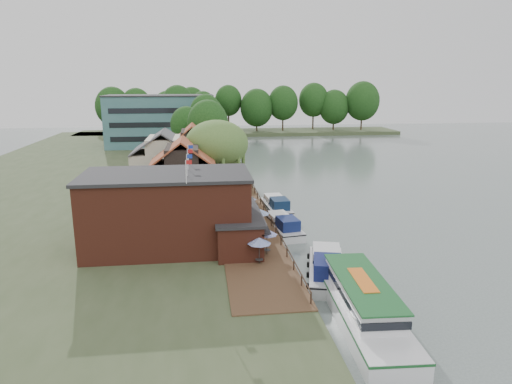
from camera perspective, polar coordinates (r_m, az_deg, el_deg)
name	(u,v)px	position (r m, az deg, el deg)	size (l,w,h in m)	color
ground	(328,246)	(47.69, 9.03, -6.70)	(260.00, 260.00, 0.00)	#53615D
land_bank	(98,178)	(81.33, -19.14, 1.61)	(50.00, 140.00, 1.00)	#384728
quay_deck	(242,212)	(55.29, -1.80, -2.51)	(6.00, 50.00, 0.10)	#47301E
quay_rail	(263,207)	(55.94, 0.90, -1.83)	(0.20, 49.00, 1.00)	black
pub	(189,210)	(43.53, -8.38, -2.23)	(20.00, 11.00, 7.30)	maroon
hotel_block	(161,121)	(113.62, -11.83, 8.73)	(25.40, 12.40, 12.30)	#38666B
cottage_a	(183,173)	(58.01, -9.11, 2.36)	(8.60, 7.60, 8.50)	black
cottage_b	(164,160)	(68.00, -11.38, 3.93)	(9.60, 8.60, 8.50)	beige
cottage_c	(193,150)	(76.70, -7.92, 5.16)	(7.60, 7.60, 8.50)	black
willow	(217,158)	(62.76, -4.88, 4.24)	(8.60, 8.60, 10.43)	#476B2D
umbrella_0	(259,251)	(39.59, 0.41, -7.33)	(2.07, 2.07, 2.38)	#1C379A
umbrella_1	(267,241)	(41.77, 1.36, -6.18)	(1.94, 1.94, 2.38)	#1C2A9A
umbrella_2	(258,219)	(48.15, 0.31, -3.45)	(2.35, 2.35, 2.38)	navy
umbrella_3	(247,213)	(50.29, -1.11, -2.70)	(2.06, 2.06, 2.38)	#1B1B95
umbrella_4	(247,205)	(53.75, -1.10, -1.61)	(2.18, 2.18, 2.38)	navy
cruiser_0	(327,264)	(39.97, 8.83, -8.90)	(3.30, 10.21, 2.49)	silver
cruiser_1	(283,223)	(50.90, 3.35, -3.93)	(2.94, 9.11, 2.18)	silver
cruiser_2	(276,204)	(58.67, 2.57, -1.49)	(3.00, 9.29, 2.23)	white
tour_boat	(364,303)	(33.36, 13.41, -13.39)	(3.92, 13.90, 3.03)	silver
swan	(312,296)	(36.66, 6.97, -12.76)	(0.44, 0.44, 0.44)	white
bank_tree_0	(208,134)	(83.84, -6.01, 7.24)	(7.31, 7.31, 12.28)	#143811
bank_tree_1	(187,133)	(93.24, -8.65, 7.31)	(6.38, 6.38, 10.64)	#143811
bank_tree_2	(206,123)	(101.82, -6.27, 8.52)	(6.89, 6.89, 12.78)	#143811
bank_tree_3	(209,119)	(121.57, -5.92, 9.05)	(7.71, 7.71, 11.44)	#143811
bank_tree_4	(178,112)	(128.75, -9.73, 9.85)	(9.00, 9.00, 14.44)	#143811
bank_tree_5	(203,113)	(138.33, -6.58, 9.83)	(7.73, 7.73, 12.60)	#143811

